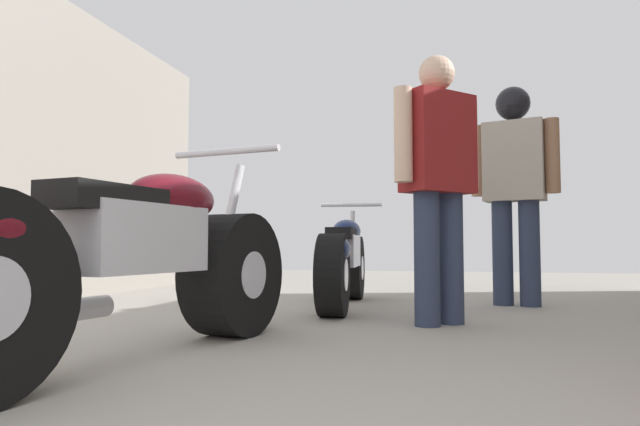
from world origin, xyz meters
name	(u,v)px	position (x,y,z in m)	size (l,w,h in m)	color
ground_plane	(335,330)	(0.00, 3.17, 0.00)	(15.20, 15.20, 0.00)	#9E998E
motorcycle_maroon_cruiser	(131,263)	(-0.61, 2.08, 0.40)	(0.72, 2.10, 0.98)	black
motorcycle_black_naked	(343,261)	(-0.18, 4.31, 0.36)	(0.54, 1.82, 0.85)	black
mechanic_in_blue	(438,171)	(0.57, 3.50, 0.92)	(0.53, 0.54, 1.63)	#2D3851
mechanic_with_helmet	(514,174)	(1.13, 4.74, 1.05)	(0.69, 0.36, 1.75)	#2D3851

